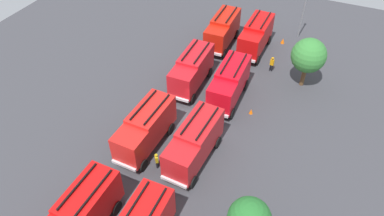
% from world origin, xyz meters
% --- Properties ---
extents(ground_plane, '(65.05, 65.05, 0.00)m').
position_xyz_m(ground_plane, '(0.00, 0.00, 0.00)').
color(ground_plane, '#38383D').
extents(fire_truck_0, '(7.27, 2.92, 3.88)m').
position_xyz_m(fire_truck_0, '(-13.94, -2.12, 2.15)').
color(fire_truck_0, red).
rests_on(fire_truck_0, ground).
extents(fire_truck_1, '(7.25, 2.88, 3.88)m').
position_xyz_m(fire_truck_1, '(-4.82, -2.18, 2.15)').
color(fire_truck_1, red).
rests_on(fire_truck_1, ground).
extents(fire_truck_2, '(7.28, 2.95, 3.88)m').
position_xyz_m(fire_truck_2, '(4.82, -2.35, 2.15)').
color(fire_truck_2, red).
rests_on(fire_truck_2, ground).
extents(fire_truck_3, '(7.23, 2.83, 3.88)m').
position_xyz_m(fire_truck_3, '(14.19, -2.26, 2.15)').
color(fire_truck_3, red).
rests_on(fire_truck_3, ground).
extents(fire_truck_4, '(7.22, 2.79, 3.88)m').
position_xyz_m(fire_truck_4, '(-14.32, 2.04, 2.15)').
color(fire_truck_4, red).
rests_on(fire_truck_4, ground).
extents(fire_truck_5, '(7.26, 2.91, 3.88)m').
position_xyz_m(fire_truck_5, '(-4.34, 2.24, 2.15)').
color(fire_truck_5, red).
rests_on(fire_truck_5, ground).
extents(fire_truck_6, '(7.32, 3.06, 3.88)m').
position_xyz_m(fire_truck_6, '(4.61, 2.29, 2.15)').
color(fire_truck_6, red).
rests_on(fire_truck_6, ground).
extents(firefighter_0, '(0.48, 0.45, 1.60)m').
position_xyz_m(firefighter_0, '(6.79, -0.27, 0.89)').
color(firefighter_0, black).
rests_on(firefighter_0, ground).
extents(firefighter_1, '(0.29, 0.44, 1.79)m').
position_xyz_m(firefighter_1, '(-11.03, 5.06, 1.01)').
color(firefighter_1, black).
rests_on(firefighter_1, ground).
extents(tree_0, '(3.65, 3.65, 5.66)m').
position_xyz_m(tree_0, '(-9.93, 8.83, 3.81)').
color(tree_0, brown).
rests_on(tree_0, ground).
extents(traffic_cone_0, '(0.48, 0.48, 0.68)m').
position_xyz_m(traffic_cone_0, '(-17.48, 4.88, 0.34)').
color(traffic_cone_0, '#F2600C').
rests_on(traffic_cone_0, ground).
extents(traffic_cone_1, '(0.39, 0.39, 0.56)m').
position_xyz_m(traffic_cone_1, '(-3.12, 5.13, 0.28)').
color(traffic_cone_1, '#F2600C').
rests_on(traffic_cone_1, ground).
extents(lamppost, '(0.36, 0.36, 7.06)m').
position_xyz_m(lamppost, '(-19.88, 6.37, 4.10)').
color(lamppost, slate).
rests_on(lamppost, ground).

